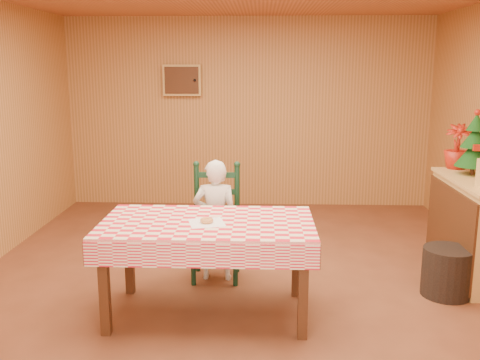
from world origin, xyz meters
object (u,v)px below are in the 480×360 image
at_px(dining_table, 208,231).
at_px(storage_bin, 447,272).
at_px(christmas_tree, 475,145).
at_px(ladder_chair, 216,225).
at_px(shelf_unit, 477,229).
at_px(seated_child, 216,220).

relative_size(dining_table, storage_bin, 3.92).
height_order(christmas_tree, storage_bin, christmas_tree).
bearing_deg(dining_table, ladder_chair, 90.00).
bearing_deg(christmas_tree, dining_table, -155.25).
xyz_separation_m(shelf_unit, christmas_tree, (0.01, 0.25, 0.74)).
relative_size(ladder_chair, storage_bin, 2.56).
bearing_deg(seated_child, storage_bin, 171.51).
height_order(seated_child, christmas_tree, christmas_tree).
bearing_deg(seated_child, ladder_chair, -90.00).
bearing_deg(dining_table, seated_child, 90.00).
distance_m(dining_table, ladder_chair, 0.81).
height_order(dining_table, storage_bin, dining_table).
bearing_deg(ladder_chair, christmas_tree, 7.77).
height_order(seated_child, storage_bin, seated_child).
bearing_deg(ladder_chair, shelf_unit, 1.93).
bearing_deg(seated_child, shelf_unit, -176.73).
relative_size(seated_child, shelf_unit, 0.91).
xyz_separation_m(dining_table, ladder_chair, (-0.00, 0.79, -0.18)).
xyz_separation_m(seated_child, storage_bin, (2.02, -0.30, -0.35)).
relative_size(shelf_unit, christmas_tree, 2.00).
height_order(shelf_unit, storage_bin, shelf_unit).
xyz_separation_m(dining_table, seated_child, (0.00, 0.73, -0.13)).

